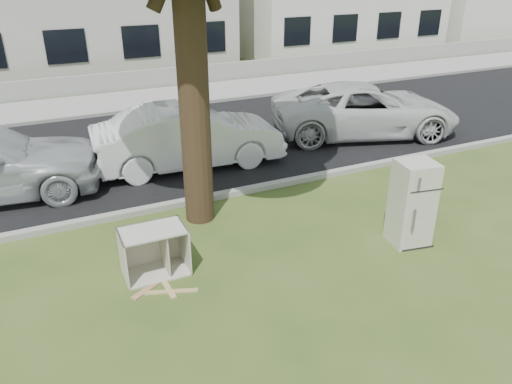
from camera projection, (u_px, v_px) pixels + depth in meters
name	position (u px, v px, depth m)	size (l,w,h in m)	color
ground	(259.00, 259.00, 8.26)	(120.00, 120.00, 0.00)	#374C1B
road	(162.00, 146.00, 13.17)	(120.00, 7.00, 0.01)	black
kerb_near	(208.00, 200.00, 10.27)	(120.00, 0.18, 0.12)	gray
kerb_far	(132.00, 112.00, 16.08)	(120.00, 0.18, 0.12)	gray
sidewalk	(123.00, 102.00, 17.27)	(120.00, 2.80, 0.01)	gray
low_wall	(113.00, 82.00, 18.43)	(120.00, 0.15, 0.70)	gray
fridge	(412.00, 203.00, 8.46)	(0.62, 0.58, 1.50)	silver
cabinet	(154.00, 252.00, 7.75)	(1.00, 0.62, 0.78)	white
plank_a	(163.00, 278.00, 7.75)	(1.24, 0.10, 0.02)	tan
plank_b	(169.00, 292.00, 7.45)	(0.85, 0.09, 0.02)	tan
plank_c	(165.00, 284.00, 7.63)	(0.79, 0.09, 0.02)	tan
car_center	(189.00, 137.00, 11.67)	(1.54, 4.41, 1.45)	silver
car_right	(365.00, 109.00, 13.82)	(2.36, 5.12, 1.42)	silver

